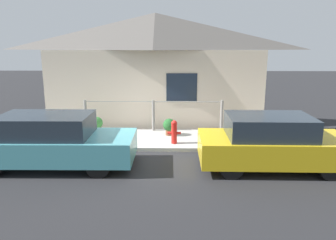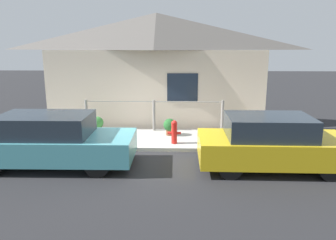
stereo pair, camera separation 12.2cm
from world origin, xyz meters
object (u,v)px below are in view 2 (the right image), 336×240
Objects in this scene: fire_hydrant at (174,131)px; potted_plant_by_fence at (97,124)px; potted_plant_near_hydrant at (170,126)px; car_right at (272,143)px; car_left at (51,141)px.

fire_hydrant is 1.27× the size of potted_plant_by_fence.
fire_hydrant is 0.96m from potted_plant_near_hydrant.
potted_plant_by_fence is (-5.15, 2.88, -0.26)m from car_right.
potted_plant_near_hydrant is at bearing 41.20° from car_left.
car_left is 5.62m from car_right.
car_right is at bearing -0.74° from car_left.
potted_plant_by_fence is at bearing 175.34° from potted_plant_near_hydrant.
potted_plant_by_fence is (0.47, 2.88, -0.26)m from car_left.
car_right reaches higher than potted_plant_near_hydrant.
fire_hydrant is at bearing 28.11° from car_left.
fire_hydrant reaches higher than potted_plant_by_fence.
car_left is 2.93m from potted_plant_by_fence.
car_right is 5.90m from potted_plant_by_fence.
fire_hydrant is 2.90m from potted_plant_by_fence.
fire_hydrant is at bearing -23.25° from potted_plant_by_fence.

